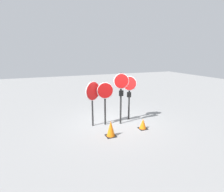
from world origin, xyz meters
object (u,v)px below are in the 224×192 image
at_px(traffic_cone_0, 143,124).
at_px(traffic_cone_1, 111,129).
at_px(stop_sign_3, 129,90).
at_px(stop_sign_2, 121,89).
at_px(stop_sign_1, 105,95).
at_px(stop_sign_0, 93,95).

bearing_deg(traffic_cone_0, traffic_cone_1, -175.33).
bearing_deg(stop_sign_3, stop_sign_2, -114.43).
bearing_deg(stop_sign_1, traffic_cone_0, -27.49).
bearing_deg(traffic_cone_1, traffic_cone_0, 4.67).
height_order(stop_sign_2, traffic_cone_1, stop_sign_2).
distance_m(stop_sign_0, traffic_cone_0, 2.69).
distance_m(stop_sign_1, traffic_cone_0, 2.21).
bearing_deg(traffic_cone_1, stop_sign_2, 47.88).
distance_m(stop_sign_2, stop_sign_3, 0.77).
height_order(stop_sign_1, stop_sign_3, stop_sign_3).
bearing_deg(stop_sign_0, stop_sign_3, -25.72).
xyz_separation_m(stop_sign_1, traffic_cone_0, (1.46, -1.09, -1.25)).
bearing_deg(stop_sign_2, traffic_cone_1, -121.89).
distance_m(stop_sign_1, stop_sign_2, 0.82).
xyz_separation_m(stop_sign_3, traffic_cone_1, (-1.59, -1.45, -1.27)).
height_order(stop_sign_0, traffic_cone_1, stop_sign_0).
xyz_separation_m(stop_sign_1, traffic_cone_1, (-0.20, -1.23, -1.15)).
relative_size(traffic_cone_0, traffic_cone_1, 0.71).
relative_size(stop_sign_0, stop_sign_2, 0.86).
distance_m(stop_sign_2, traffic_cone_0, 1.92).
xyz_separation_m(stop_sign_2, traffic_cone_1, (-0.95, -1.05, -1.43)).
xyz_separation_m(stop_sign_0, traffic_cone_0, (2.04, -1.18, -1.31)).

